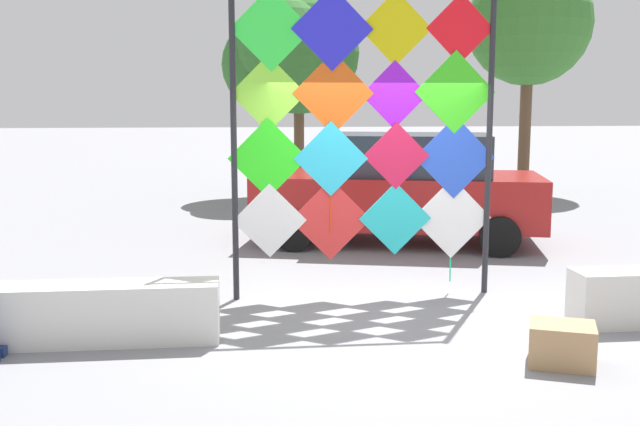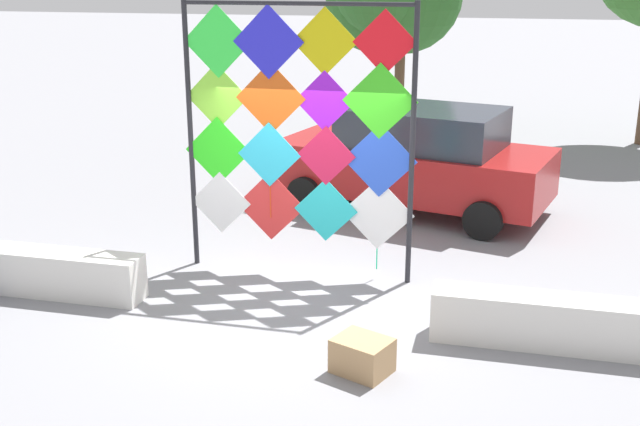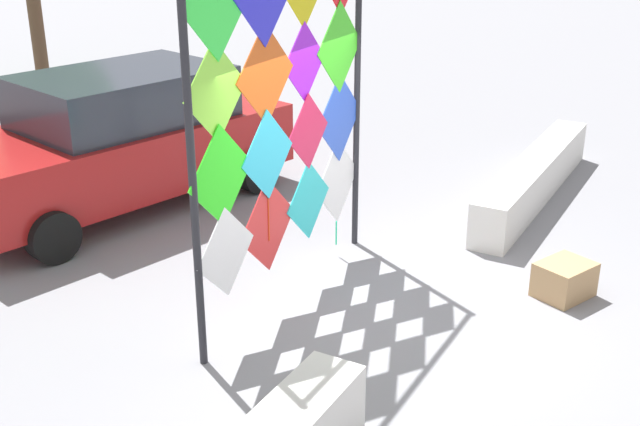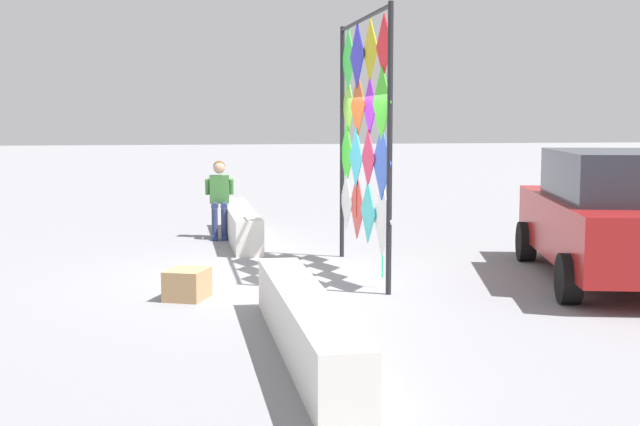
% 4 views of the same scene
% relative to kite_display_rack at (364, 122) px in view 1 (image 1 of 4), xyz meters
% --- Properties ---
extents(ground, '(120.00, 120.00, 0.00)m').
position_rel_kite_display_rack_xyz_m(ground, '(0.15, -1.02, -2.06)').
color(ground, gray).
extents(kite_display_rack, '(3.14, 0.07, 3.62)m').
position_rel_kite_display_rack_xyz_m(kite_display_rack, '(0.00, 0.00, 0.00)').
color(kite_display_rack, '#232328').
rests_on(kite_display_rack, ground).
extents(parked_car, '(4.90, 3.03, 1.77)m').
position_rel_kite_display_rack_xyz_m(parked_car, '(1.17, 3.30, -1.16)').
color(parked_car, maroon).
rests_on(parked_car, ground).
extents(cardboard_box_large, '(0.68, 0.63, 0.37)m').
position_rel_kite_display_rack_xyz_m(cardboard_box_large, '(1.35, -2.50, -1.87)').
color(cardboard_box_large, tan).
rests_on(cardboard_box_large, ground).
extents(tree_palm_like, '(3.30, 3.25, 4.90)m').
position_rel_kite_display_rack_xyz_m(tree_palm_like, '(-0.25, 9.36, 1.33)').
color(tree_palm_like, brown).
rests_on(tree_palm_like, ground).
extents(tree_far_right, '(3.08, 3.08, 5.76)m').
position_rel_kite_display_rack_xyz_m(tree_far_right, '(5.93, 9.72, 2.22)').
color(tree_far_right, brown).
rests_on(tree_far_right, ground).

